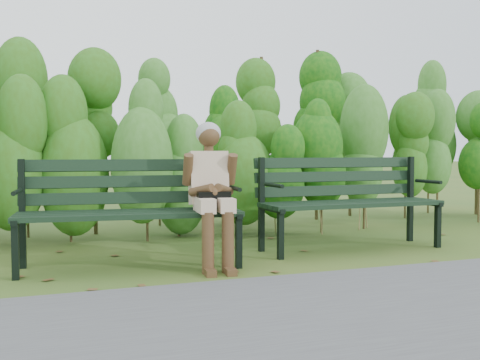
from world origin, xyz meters
name	(u,v)px	position (x,y,z in m)	size (l,w,h in m)	color
ground	(252,256)	(0.00, 0.00, 0.00)	(80.00, 80.00, 0.00)	#375B21
footpath	(379,317)	(0.00, -2.20, 0.01)	(60.00, 2.50, 0.01)	#474749
hedge_band	(200,135)	(0.00, 1.86, 1.26)	(11.04, 1.67, 2.42)	#47381E
leaf_litter	(249,259)	(-0.08, -0.12, 0.00)	(5.98, 2.10, 0.01)	brown
bench_left	(130,203)	(-1.22, -0.05, 0.58)	(2.03, 0.85, 0.99)	black
bench_right	(346,194)	(1.14, 0.11, 0.58)	(1.99, 0.67, 0.99)	black
seated_woman	(211,183)	(-0.53, -0.32, 0.76)	(0.52, 0.75, 1.32)	tan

